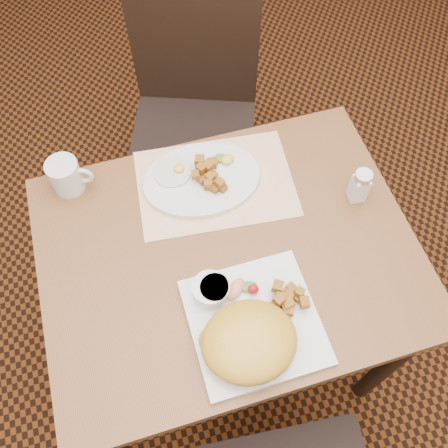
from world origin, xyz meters
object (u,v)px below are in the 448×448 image
coffee_mug (66,176)px  chair_far (194,106)px  salt_shaker (360,186)px  table (228,270)px  plate_square (254,322)px  plate_oval (202,179)px

coffee_mug → chair_far: bearing=41.7°
salt_shaker → coffee_mug: size_ratio=0.90×
salt_shaker → table: bearing=-171.3°
plate_square → salt_shaker: salt_shaker is taller
plate_square → coffee_mug: bearing=124.8°
coffee_mug → salt_shaker: bearing=-19.3°
table → plate_square: 0.22m
coffee_mug → plate_square: bearing=-55.2°
plate_oval → salt_shaker: size_ratio=3.05×
table → plate_oval: (-0.01, 0.21, 0.12)m
table → salt_shaker: bearing=8.7°
plate_square → salt_shaker: (0.35, 0.24, 0.04)m
salt_shaker → coffee_mug: salt_shaker is taller
plate_square → coffee_mug: coffee_mug is taller
chair_far → coffee_mug: chair_far is taller
coffee_mug → table: bearing=-41.3°
salt_shaker → plate_square: bearing=-145.4°
table → plate_square: plate_square is taller
chair_far → salt_shaker: (0.27, -0.61, 0.26)m
table → salt_shaker: size_ratio=9.00×
chair_far → plate_square: bearing=105.4°
chair_far → plate_oval: size_ratio=3.19×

